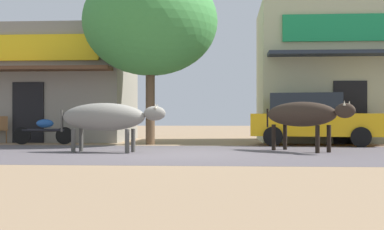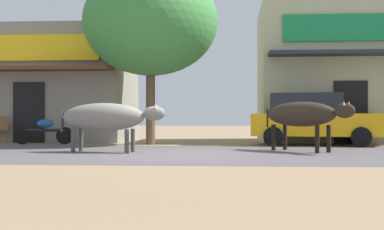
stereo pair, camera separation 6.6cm
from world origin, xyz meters
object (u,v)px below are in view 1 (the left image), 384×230
object	(u,v)px
cow_far_dark	(303,115)
parked_motorcycle	(44,130)
cafe_chair_near_tree	(1,128)
parked_hatchback_car	(313,119)
cow_near_brown	(106,117)
roadside_tree	(150,22)

from	to	relation	value
cow_far_dark	parked_motorcycle	bearing A→B (deg)	159.02
cow_far_dark	cafe_chair_near_tree	bearing A→B (deg)	158.65
parked_hatchback_car	cow_far_dark	xyz separation A→B (m)	(-0.78, -3.16, 0.11)
parked_motorcycle	cow_near_brown	bearing A→B (deg)	-51.82
cow_near_brown	cafe_chair_near_tree	distance (m)	6.46
cafe_chair_near_tree	cow_far_dark	bearing A→B (deg)	-21.35
parked_hatchback_car	cafe_chair_near_tree	distance (m)	10.49
parked_motorcycle	cafe_chair_near_tree	bearing A→B (deg)	157.01
parked_hatchback_car	parked_motorcycle	xyz separation A→B (m)	(-8.69, -0.13, -0.38)
roadside_tree	parked_hatchback_car	size ratio (longest dim) A/B	1.37
parked_hatchback_car	parked_motorcycle	bearing A→B (deg)	-179.15
roadside_tree	cow_far_dark	bearing A→B (deg)	-35.52
cafe_chair_near_tree	roadside_tree	bearing A→B (deg)	-6.72
cow_far_dark	cafe_chair_near_tree	world-z (taller)	cow_far_dark
parked_hatchback_car	cow_near_brown	world-z (taller)	parked_hatchback_car
roadside_tree	cow_near_brown	world-z (taller)	roadside_tree
roadside_tree	parked_hatchback_car	xyz separation A→B (m)	(5.22, -0.01, -3.14)
cow_far_dark	cafe_chair_near_tree	size ratio (longest dim) A/B	2.56
cow_near_brown	roadside_tree	bearing A→B (deg)	81.55
cow_near_brown	cow_far_dark	distance (m)	5.05
cow_far_dark	roadside_tree	bearing A→B (deg)	144.48
cow_near_brown	cow_far_dark	world-z (taller)	cow_far_dark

